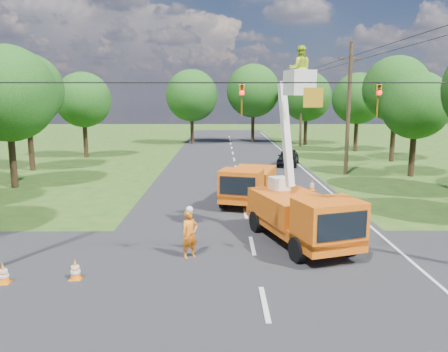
{
  "coord_description": "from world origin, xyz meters",
  "views": [
    {
      "loc": [
        -1.23,
        -11.6,
        5.82
      ],
      "look_at": [
        -1.12,
        6.5,
        2.6
      ],
      "focal_mm": 35.0,
      "sensor_mm": 36.0,
      "label": 1
    }
  ],
  "objects_px": {
    "traffic_cone_5": "(3,274)",
    "tree_left_e": "(27,90)",
    "second_truck": "(249,183)",
    "tree_left_f": "(83,100)",
    "ground_worker": "(190,234)",
    "tree_far_b": "(253,91)",
    "tree_left_d": "(7,94)",
    "tree_far_a": "(192,96)",
    "tree_right_c": "(416,105)",
    "distant_car": "(288,157)",
    "traffic_cone_4": "(75,270)",
    "traffic_cone_2": "(286,217)",
    "traffic_cone_6": "(312,185)",
    "pole_right_far": "(301,104)",
    "tree_right_d": "(396,89)",
    "pole_right_mid": "(349,108)",
    "tree_right_e": "(358,99)",
    "traffic_cone_3": "(282,207)",
    "tree_far_c": "(307,97)"
  },
  "relations": [
    {
      "from": "traffic_cone_5",
      "to": "tree_left_e",
      "type": "bearing_deg",
      "value": 111.04
    },
    {
      "from": "second_truck",
      "to": "tree_left_f",
      "type": "height_order",
      "value": "tree_left_f"
    },
    {
      "from": "ground_worker",
      "to": "tree_far_b",
      "type": "xyz_separation_m",
      "value": [
        5.39,
        43.21,
        5.9
      ]
    },
    {
      "from": "tree_left_d",
      "to": "tree_far_a",
      "type": "bearing_deg",
      "value": 70.35
    },
    {
      "from": "tree_left_f",
      "to": "tree_right_c",
      "type": "height_order",
      "value": "tree_left_f"
    },
    {
      "from": "distant_car",
      "to": "traffic_cone_4",
      "type": "distance_m",
      "value": 26.85
    },
    {
      "from": "tree_far_a",
      "to": "traffic_cone_2",
      "type": "bearing_deg",
      "value": -79.58
    },
    {
      "from": "traffic_cone_4",
      "to": "tree_right_c",
      "type": "height_order",
      "value": "tree_right_c"
    },
    {
      "from": "distant_car",
      "to": "traffic_cone_6",
      "type": "relative_size",
      "value": 5.99
    },
    {
      "from": "traffic_cone_6",
      "to": "pole_right_far",
      "type": "bearing_deg",
      "value": 81.52
    },
    {
      "from": "distant_car",
      "to": "tree_far_a",
      "type": "relative_size",
      "value": 0.45
    },
    {
      "from": "second_truck",
      "to": "traffic_cone_6",
      "type": "xyz_separation_m",
      "value": [
        4.28,
        3.28,
        -0.77
      ]
    },
    {
      "from": "tree_left_e",
      "to": "tree_right_c",
      "type": "height_order",
      "value": "tree_left_e"
    },
    {
      "from": "distant_car",
      "to": "pole_right_far",
      "type": "xyz_separation_m",
      "value": [
        3.84,
        15.55,
        4.38
      ]
    },
    {
      "from": "tree_right_d",
      "to": "pole_right_mid",
      "type": "bearing_deg",
      "value": -131.99
    },
    {
      "from": "traffic_cone_5",
      "to": "tree_left_e",
      "type": "height_order",
      "value": "tree_left_e"
    },
    {
      "from": "pole_right_mid",
      "to": "traffic_cone_6",
      "type": "bearing_deg",
      "value": -121.98
    },
    {
      "from": "second_truck",
      "to": "tree_right_e",
      "type": "height_order",
      "value": "tree_right_e"
    },
    {
      "from": "ground_worker",
      "to": "traffic_cone_3",
      "type": "distance_m",
      "value": 7.57
    },
    {
      "from": "pole_right_mid",
      "to": "tree_far_c",
      "type": "height_order",
      "value": "pole_right_mid"
    },
    {
      "from": "tree_far_a",
      "to": "tree_far_c",
      "type": "height_order",
      "value": "tree_far_a"
    },
    {
      "from": "traffic_cone_3",
      "to": "traffic_cone_5",
      "type": "bearing_deg",
      "value": -139.48
    },
    {
      "from": "distant_car",
      "to": "traffic_cone_4",
      "type": "xyz_separation_m",
      "value": [
        -10.63,
        -24.66,
        -0.37
      ]
    },
    {
      "from": "traffic_cone_4",
      "to": "tree_far_a",
      "type": "bearing_deg",
      "value": 88.72
    },
    {
      "from": "traffic_cone_4",
      "to": "tree_left_d",
      "type": "distance_m",
      "value": 18.6
    },
    {
      "from": "tree_left_f",
      "to": "distant_car",
      "type": "bearing_deg",
      "value": -15.9
    },
    {
      "from": "pole_right_far",
      "to": "tree_left_d",
      "type": "xyz_separation_m",
      "value": [
        -23.5,
        -25.0,
        1.02
      ]
    },
    {
      "from": "tree_right_c",
      "to": "tree_right_e",
      "type": "distance_m",
      "value": 16.02
    },
    {
      "from": "tree_left_d",
      "to": "tree_left_f",
      "type": "bearing_deg",
      "value": 89.24
    },
    {
      "from": "traffic_cone_3",
      "to": "tree_right_e",
      "type": "bearing_deg",
      "value": 66.1
    },
    {
      "from": "ground_worker",
      "to": "tree_left_f",
      "type": "relative_size",
      "value": 0.22
    },
    {
      "from": "traffic_cone_4",
      "to": "tree_left_d",
      "type": "height_order",
      "value": "tree_left_d"
    },
    {
      "from": "traffic_cone_4",
      "to": "tree_right_c",
      "type": "distance_m",
      "value": 27.58
    },
    {
      "from": "traffic_cone_2",
      "to": "traffic_cone_4",
      "type": "bearing_deg",
      "value": -141.01
    },
    {
      "from": "tree_right_e",
      "to": "tree_far_c",
      "type": "xyz_separation_m",
      "value": [
        -4.3,
        7.0,
        0.25
      ]
    },
    {
      "from": "traffic_cone_4",
      "to": "tree_left_e",
      "type": "distance_m",
      "value": 25.45
    },
    {
      "from": "pole_right_mid",
      "to": "tree_left_f",
      "type": "relative_size",
      "value": 1.19
    },
    {
      "from": "tree_right_e",
      "to": "tree_far_c",
      "type": "height_order",
      "value": "tree_far_c"
    },
    {
      "from": "pole_right_far",
      "to": "tree_far_b",
      "type": "distance_m",
      "value": 7.63
    },
    {
      "from": "tree_far_b",
      "to": "ground_worker",
      "type": "bearing_deg",
      "value": -97.11
    },
    {
      "from": "tree_right_c",
      "to": "traffic_cone_3",
      "type": "bearing_deg",
      "value": -135.99
    },
    {
      "from": "traffic_cone_5",
      "to": "pole_right_mid",
      "type": "height_order",
      "value": "pole_right_mid"
    },
    {
      "from": "tree_right_c",
      "to": "traffic_cone_4",
      "type": "bearing_deg",
      "value": -134.95
    },
    {
      "from": "traffic_cone_4",
      "to": "tree_left_e",
      "type": "xyz_separation_m",
      "value": [
        -10.83,
        22.2,
        6.13
      ]
    },
    {
      "from": "tree_right_e",
      "to": "traffic_cone_6",
      "type": "bearing_deg",
      "value": -113.43
    },
    {
      "from": "pole_right_far",
      "to": "tree_left_f",
      "type": "distance_m",
      "value": 25.36
    },
    {
      "from": "tree_left_d",
      "to": "tree_right_e",
      "type": "relative_size",
      "value": 1.07
    },
    {
      "from": "tree_right_e",
      "to": "tree_far_a",
      "type": "distance_m",
      "value": 20.43
    },
    {
      "from": "tree_left_e",
      "to": "traffic_cone_6",
      "type": "bearing_deg",
      "value": -21.16
    },
    {
      "from": "distant_car",
      "to": "tree_left_e",
      "type": "bearing_deg",
      "value": -159.77
    }
  ]
}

